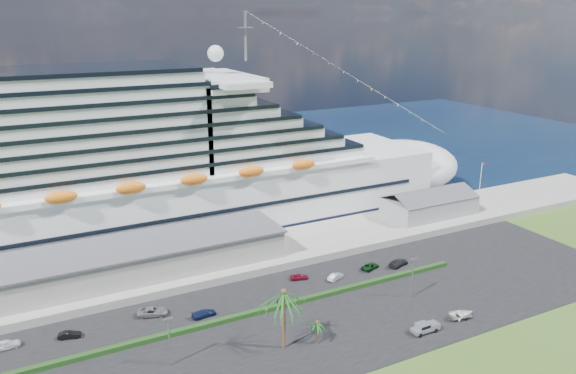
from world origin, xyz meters
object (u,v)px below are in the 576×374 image
parked_car_3 (204,313)px  boat_trailer (461,314)px  cruise_ship (127,173)px  pickup_truck (425,327)px

parked_car_3 → boat_trailer: 46.93m
cruise_ship → parked_car_3: bearing=-86.0°
cruise_ship → parked_car_3: size_ratio=41.83×
pickup_truck → boat_trailer: size_ratio=0.96×
parked_car_3 → cruise_ship: bearing=-0.8°
boat_trailer → pickup_truck: bearing=-177.1°
boat_trailer → cruise_ship: bearing=123.6°
pickup_truck → boat_trailer: pickup_truck is taller
cruise_ship → boat_trailer: cruise_ship is taller
pickup_truck → boat_trailer: (8.85, 0.45, -0.01)m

